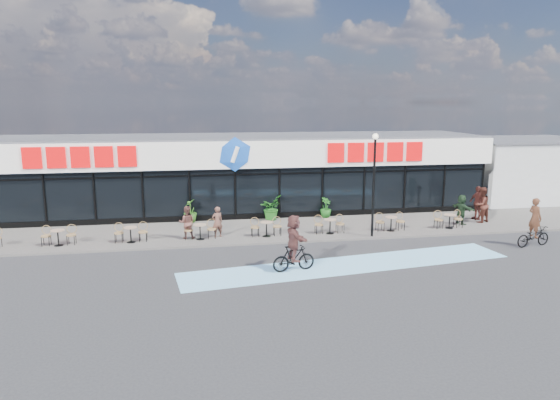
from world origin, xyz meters
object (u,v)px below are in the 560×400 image
patron_right (187,222)px  pedestrian_a (477,203)px  potted_plant_right (326,207)px  pedestrian_c (482,205)px  lamp_post (374,176)px  potted_plant_mid (271,208)px  cyclist_b (534,230)px  patron_left (217,222)px  potted_plant_left (190,211)px  pedestrian_b (461,209)px  cyclist_a (294,245)px

patron_right → pedestrian_a: (16.04, 1.40, 0.15)m
potted_plant_right → pedestrian_c: 8.51m
potted_plant_right → lamp_post: bearing=-74.6°
lamp_post → potted_plant_mid: bearing=135.4°
potted_plant_mid → cyclist_b: cyclist_b is taller
patron_left → lamp_post: bearing=150.7°
potted_plant_mid → pedestrian_c: (11.29, -2.55, 0.29)m
patron_left → patron_right: patron_right is taller
potted_plant_left → potted_plant_mid: bearing=-1.3°
patron_left → pedestrian_b: size_ratio=0.93×
patron_right → pedestrian_a: size_ratio=0.85×
pedestrian_b → patron_left: bearing=75.2°
pedestrian_b → potted_plant_left: bearing=62.0°
potted_plant_left → potted_plant_right: bearing=-0.5°
pedestrian_a → pedestrian_c: (-0.17, -0.70, 0.04)m
pedestrian_a → patron_left: bearing=-97.0°
potted_plant_left → potted_plant_mid: size_ratio=0.94×
pedestrian_a → lamp_post: bearing=-83.0°
lamp_post → pedestrian_c: 7.40m
lamp_post → potted_plant_right: bearing=105.4°
pedestrian_b → cyclist_a: bearing=102.2°
potted_plant_left → potted_plant_right: potted_plant_left is taller
pedestrian_b → pedestrian_c: 1.32m
lamp_post → patron_left: lamp_post is taller
potted_plant_mid → patron_right: 5.61m
pedestrian_c → potted_plant_mid: bearing=-33.7°
patron_right → pedestrian_c: (15.87, 0.70, 0.18)m
potted_plant_right → pedestrian_c: pedestrian_c is taller
pedestrian_b → lamp_post: bearing=88.9°
patron_right → pedestrian_b: size_ratio=0.98×
pedestrian_b → pedestrian_c: (1.29, 0.20, 0.17)m
potted_plant_left → patron_right: 3.35m
potted_plant_left → pedestrian_a: 16.03m
potted_plant_mid → cyclist_a: cyclist_a is taller
patron_right → cyclist_b: 16.26m
patron_right → pedestrian_a: 16.10m
cyclist_a → lamp_post: bearing=41.3°
lamp_post → patron_left: bearing=171.5°
cyclist_b → cyclist_a: bearing=-172.5°
potted_plant_right → cyclist_a: cyclist_a is taller
pedestrian_a → cyclist_a: (-11.83, -6.66, 0.03)m
potted_plant_mid → pedestrian_c: bearing=-12.7°
potted_plant_mid → pedestrian_a: bearing=-9.2°
cyclist_a → potted_plant_right: bearing=67.4°
patron_left → pedestrian_b: pedestrian_b is taller
lamp_post → cyclist_b: lamp_post is taller
potted_plant_right → cyclist_a: size_ratio=0.50×
potted_plant_mid → patron_left: (-3.12, -3.21, 0.07)m
lamp_post → pedestrian_c: lamp_post is taller
lamp_post → pedestrian_c: (6.90, 1.78, -2.02)m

